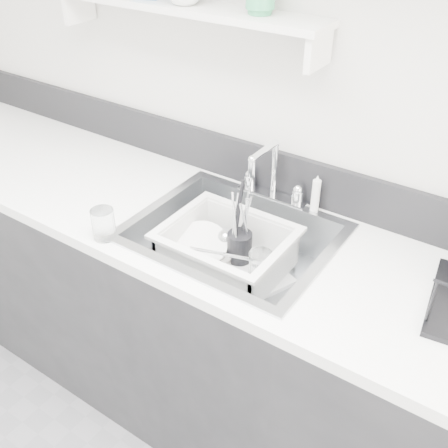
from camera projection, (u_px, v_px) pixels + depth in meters
The scene contains 13 objects.
counter_run at pixel (232, 334), 1.93m from camera, with size 3.20×0.62×0.92m.
backsplash at pixel (280, 173), 1.83m from camera, with size 3.20×0.02×0.16m, color black.
sink at pixel (233, 255), 1.72m from camera, with size 0.64×0.52×0.20m, color silver, non-canonical shape.
faucet at pixel (272, 184), 1.80m from camera, with size 0.26×0.18×0.23m.
side_sprayer at pixel (316, 194), 1.73m from camera, with size 0.03×0.03×0.14m, color silver.
wall_shelf at pixel (182, 9), 1.66m from camera, with size 1.00×0.16×0.12m.
wash_tub at pixel (227, 251), 1.73m from camera, with size 0.41×0.33×0.16m, color silver, non-canonical shape.
plate_stack at pixel (203, 251), 1.80m from camera, with size 0.23×0.22×0.09m.
utensil_cup at pixel (240, 245), 1.77m from camera, with size 0.09×0.09×0.29m.
ladle at pixel (226, 254), 1.77m from camera, with size 0.26×0.09×0.07m, color silver, non-canonical shape.
tumbler_in_tub at pixel (260, 267), 1.68m from camera, with size 0.08×0.08×0.11m, color white.
tumbler_counter at pixel (104, 224), 1.62m from camera, with size 0.07×0.07×0.10m, color white.
bowl_small at pixel (246, 288), 1.65m from camera, with size 0.11×0.11×0.03m, color white.
Camera 1 is at (0.74, 0.05, 1.88)m, focal length 42.00 mm.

